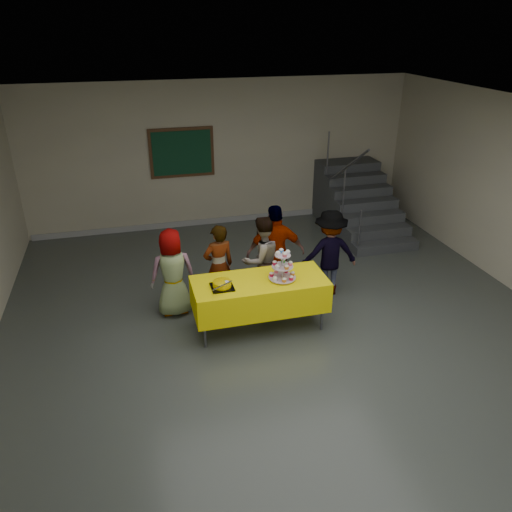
{
  "coord_description": "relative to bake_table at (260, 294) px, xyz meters",
  "views": [
    {
      "loc": [
        -1.92,
        -5.05,
        4.06
      ],
      "look_at": [
        -0.32,
        1.03,
        1.05
      ],
      "focal_mm": 35.0,
      "sensor_mm": 36.0,
      "label": 1
    }
  ],
  "objects": [
    {
      "name": "staircase",
      "position": [
        3.02,
        3.3,
        -0.07
      ],
      "size": [
        1.3,
        2.4,
        2.04
      ],
      "color": "#424447",
      "rests_on": "ground"
    },
    {
      "name": "schoolchild_b",
      "position": [
        -0.43,
        0.77,
        0.11
      ],
      "size": [
        0.54,
        0.41,
        1.33
      ],
      "primitive_type": "imported",
      "rotation": [
        0.0,
        0.0,
        3.35
      ],
      "color": "slate",
      "rests_on": "ground"
    },
    {
      "name": "cupcake_stand",
      "position": [
        0.31,
        -0.05,
        0.39
      ],
      "size": [
        0.38,
        0.38,
        0.44
      ],
      "color": "silver",
      "rests_on": "bake_table"
    },
    {
      "name": "schoolchild_c",
      "position": [
        0.24,
        0.76,
        0.14
      ],
      "size": [
        0.81,
        0.71,
        1.4
      ],
      "primitive_type": "imported",
      "rotation": [
        0.0,
        0.0,
        3.46
      ],
      "color": "#5C5C66",
      "rests_on": "ground"
    },
    {
      "name": "schoolchild_e",
      "position": [
        1.33,
        0.7,
        0.15
      ],
      "size": [
        0.96,
        0.6,
        1.41
      ],
      "primitive_type": "imported",
      "rotation": [
        0.0,
        0.0,
        3.05
      ],
      "color": "slate",
      "rests_on": "ground"
    },
    {
      "name": "room_shell",
      "position": [
        0.32,
        -0.81,
        1.57
      ],
      "size": [
        10.0,
        10.04,
        3.02
      ],
      "color": "#4C514C",
      "rests_on": "ground"
    },
    {
      "name": "noticeboard",
      "position": [
        -0.51,
        4.14,
        1.04
      ],
      "size": [
        1.3,
        0.05,
        1.0
      ],
      "color": "#472B16",
      "rests_on": "ground"
    },
    {
      "name": "bear_cake",
      "position": [
        -0.54,
        -0.07,
        0.27
      ],
      "size": [
        0.32,
        0.36,
        0.12
      ],
      "color": "black",
      "rests_on": "bake_table"
    },
    {
      "name": "schoolchild_a",
      "position": [
        -1.13,
        0.72,
        0.12
      ],
      "size": [
        0.68,
        0.46,
        1.35
      ],
      "primitive_type": "imported",
      "rotation": [
        0.0,
        0.0,
        3.19
      ],
      "color": "slate",
      "rests_on": "ground"
    },
    {
      "name": "bake_table",
      "position": [
        0.0,
        0.0,
        0.0
      ],
      "size": [
        1.88,
        0.78,
        0.77
      ],
      "color": "#595960",
      "rests_on": "ground"
    },
    {
      "name": "schoolchild_d",
      "position": [
        0.46,
        0.77,
        0.22
      ],
      "size": [
        0.95,
        0.47,
        1.55
      ],
      "primitive_type": "imported",
      "rotation": [
        0.0,
        0.0,
        3.04
      ],
      "color": "slate",
      "rests_on": "ground"
    }
  ]
}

